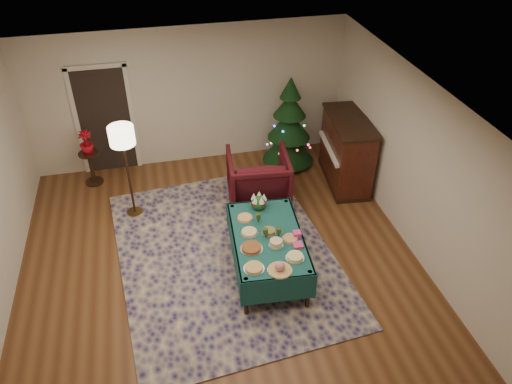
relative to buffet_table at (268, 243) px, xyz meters
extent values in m
plane|color=#593319|center=(-0.66, -0.02, -0.55)|extent=(7.00, 7.00, 0.00)
plane|color=white|center=(-0.66, -0.02, 2.15)|extent=(7.00, 7.00, 0.00)
plane|color=beige|center=(-0.66, 3.48, 0.80)|extent=(6.00, 0.00, 6.00)
plane|color=beige|center=(2.34, -0.02, 0.80)|extent=(0.00, 7.00, 7.00)
cube|color=black|center=(-2.26, 3.47, 0.47)|extent=(0.92, 0.02, 2.04)
cube|color=silver|center=(-2.76, 3.46, 0.50)|extent=(0.08, 0.04, 2.14)
cube|color=silver|center=(-1.76, 3.46, 0.50)|extent=(0.08, 0.04, 2.14)
cube|color=silver|center=(-2.26, 3.46, 1.55)|extent=(1.08, 0.04, 0.08)
cube|color=#181349|center=(-0.56, 0.50, -0.54)|extent=(3.57, 4.47, 0.02)
cylinder|color=black|center=(-0.49, -0.76, -0.21)|extent=(0.06, 0.06, 0.68)
cylinder|color=black|center=(-0.37, 0.82, -0.21)|extent=(0.06, 0.06, 0.68)
cylinder|color=black|center=(0.37, -0.82, -0.21)|extent=(0.06, 0.06, 0.68)
cylinder|color=black|center=(0.49, 0.76, -0.21)|extent=(0.06, 0.06, 0.68)
cube|color=#164D47|center=(0.00, 0.00, 0.12)|extent=(1.13, 1.80, 0.04)
cube|color=#164D47|center=(0.06, 0.85, -0.08)|extent=(1.03, 0.10, 0.43)
cube|color=#164D47|center=(-0.06, -0.85, -0.08)|extent=(1.03, 0.10, 0.43)
cube|color=#164D47|center=(0.49, -0.04, -0.08)|extent=(0.16, 1.75, 0.43)
cube|color=#164D47|center=(-0.49, 0.04, -0.08)|extent=(0.16, 1.75, 0.43)
cylinder|color=silver|center=(-0.34, -0.60, 0.14)|extent=(0.28, 0.28, 0.01)
cylinder|color=tan|center=(-0.34, -0.60, 0.16)|extent=(0.24, 0.24, 0.03)
cylinder|color=silver|center=(-0.02, -0.72, 0.14)|extent=(0.33, 0.33, 0.01)
sphere|color=#CC727A|center=(-0.02, -0.72, 0.21)|extent=(0.14, 0.14, 0.14)
cylinder|color=silver|center=(0.25, -0.53, 0.14)|extent=(0.26, 0.26, 0.01)
cylinder|color=#D8D172|center=(0.25, -0.53, 0.17)|extent=(0.22, 0.22, 0.05)
cylinder|color=silver|center=(-0.29, -0.21, 0.14)|extent=(0.32, 0.32, 0.01)
cylinder|color=brown|center=(-0.29, -0.21, 0.16)|extent=(0.27, 0.27, 0.04)
cylinder|color=silver|center=(0.06, -0.22, 0.14)|extent=(0.21, 0.21, 0.01)
cylinder|color=tan|center=(0.06, -0.22, 0.19)|extent=(0.18, 0.18, 0.08)
cylinder|color=silver|center=(0.29, -0.15, 0.14)|extent=(0.24, 0.24, 0.01)
cylinder|color=#B2844C|center=(0.29, -0.15, 0.16)|extent=(0.21, 0.21, 0.03)
cylinder|color=silver|center=(-0.25, 0.12, 0.14)|extent=(0.26, 0.26, 0.01)
cylinder|color=#D8BF7F|center=(-0.25, 0.12, 0.16)|extent=(0.22, 0.22, 0.04)
cylinder|color=silver|center=(0.03, 0.06, 0.14)|extent=(0.22, 0.22, 0.01)
cylinder|color=maroon|center=(0.03, 0.06, 0.17)|extent=(0.18, 0.18, 0.05)
cylinder|color=silver|center=(-0.24, 0.46, 0.14)|extent=(0.26, 0.26, 0.01)
cylinder|color=tan|center=(-0.24, 0.46, 0.16)|extent=(0.22, 0.22, 0.03)
cone|color=#2D471E|center=(-0.06, 0.34, 0.18)|extent=(0.06, 0.06, 0.08)
cylinder|color=#2D471E|center=(-0.06, 0.34, 0.25)|extent=(0.07, 0.07, 0.08)
cone|color=#2D471E|center=(0.15, -0.05, 0.18)|extent=(0.06, 0.06, 0.08)
cylinder|color=#2D471E|center=(0.15, -0.05, 0.25)|extent=(0.07, 0.07, 0.08)
cone|color=#2D471E|center=(-0.04, -0.02, 0.18)|extent=(0.06, 0.06, 0.08)
cylinder|color=#2D471E|center=(-0.04, -0.02, 0.25)|extent=(0.07, 0.07, 0.08)
cube|color=#D83C76|center=(0.36, -0.30, 0.15)|extent=(0.15, 0.15, 0.04)
cube|color=#D53B8F|center=(0.40, -0.11, 0.18)|extent=(0.12, 0.12, 0.09)
sphere|color=#1E4C1E|center=(0.03, 0.68, 0.23)|extent=(0.24, 0.24, 0.24)
cone|color=white|center=(0.11, 0.68, 0.34)|extent=(0.09, 0.09, 0.11)
cone|color=white|center=(0.05, 0.76, 0.34)|extent=(0.09, 0.09, 0.11)
cone|color=white|center=(-0.04, 0.73, 0.34)|extent=(0.09, 0.09, 0.11)
cone|color=white|center=(-0.04, 0.63, 0.34)|extent=(0.09, 0.09, 0.11)
cone|color=white|center=(0.05, 0.60, 0.34)|extent=(0.09, 0.09, 0.11)
sphere|color=#B20C0F|center=(0.11, 0.74, 0.26)|extent=(0.06, 0.06, 0.06)
sphere|color=#B20C0F|center=(-0.03, 0.76, 0.26)|extent=(0.06, 0.06, 0.06)
sphere|color=#B20C0F|center=(-0.06, 0.63, 0.26)|extent=(0.06, 0.06, 0.06)
sphere|color=#B20C0F|center=(0.08, 0.60, 0.26)|extent=(0.06, 0.06, 0.06)
imported|color=#420E14|center=(0.27, 1.75, -0.01)|extent=(1.13, 1.07, 1.07)
cylinder|color=#A57F3F|center=(-1.91, 1.90, -0.53)|extent=(0.29, 0.29, 0.03)
cylinder|color=black|center=(-1.91, 1.90, 0.22)|extent=(0.04, 0.04, 1.53)
cylinder|color=#FFEABF|center=(-1.91, 1.90, 0.99)|extent=(0.41, 0.41, 0.31)
cylinder|color=black|center=(-2.62, 3.03, -0.53)|extent=(0.33, 0.33, 0.04)
cylinder|color=black|center=(-2.62, 3.03, -0.23)|extent=(0.07, 0.07, 0.60)
cylinder|color=black|center=(-2.62, 3.03, 0.09)|extent=(0.37, 0.37, 0.03)
imported|color=#AD0C1A|center=(-2.62, 3.03, 0.23)|extent=(0.25, 0.44, 0.25)
cylinder|color=black|center=(1.14, 2.88, -0.47)|extent=(0.11, 0.11, 0.15)
cone|color=black|center=(1.14, 2.88, -0.14)|extent=(1.33, 1.33, 0.64)
cone|color=black|center=(1.14, 2.88, 0.32)|extent=(1.09, 1.09, 0.55)
cone|color=black|center=(1.14, 2.88, 0.73)|extent=(0.82, 0.82, 0.46)
cone|color=black|center=(1.14, 2.88, 1.08)|extent=(0.53, 0.53, 0.41)
cube|color=black|center=(2.01, 2.04, -0.51)|extent=(0.79, 1.53, 0.08)
cube|color=black|center=(2.01, 2.04, 0.10)|extent=(0.77, 1.51, 1.20)
cube|color=black|center=(2.01, 2.04, 0.72)|extent=(0.82, 1.55, 0.05)
cube|color=white|center=(1.70, 2.07, 0.18)|extent=(0.25, 1.25, 0.06)
camera|label=1|loc=(-1.40, -5.28, 4.81)|focal=35.00mm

